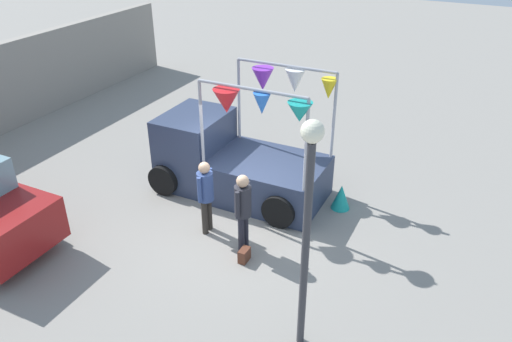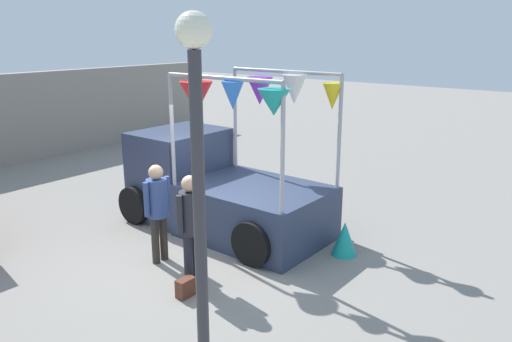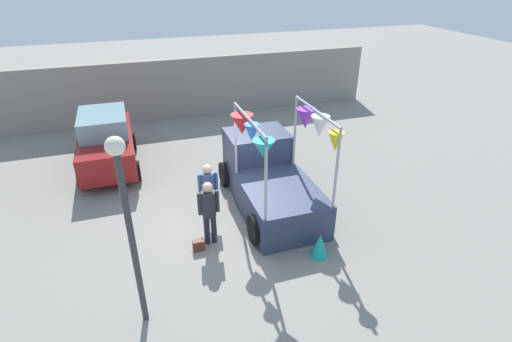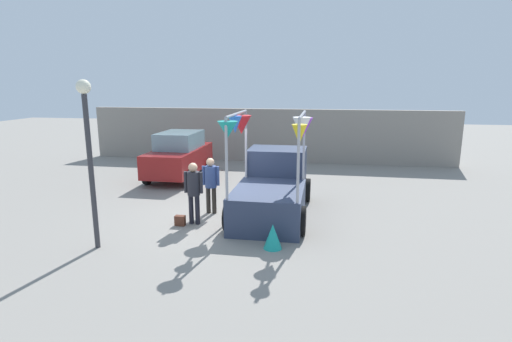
# 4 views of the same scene
# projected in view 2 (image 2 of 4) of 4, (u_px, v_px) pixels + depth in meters

# --- Properties ---
(ground_plane) EXTENTS (60.00, 60.00, 0.00)m
(ground_plane) POSITION_uv_depth(u_px,v_px,m) (197.00, 258.00, 8.53)
(ground_plane) COLOR gray
(vendor_truck) EXTENTS (2.37, 4.13, 3.06)m
(vendor_truck) POSITION_uv_depth(u_px,v_px,m) (215.00, 183.00, 9.82)
(vendor_truck) COLOR #2D3851
(vendor_truck) RESTS_ON ground
(person_customer) EXTENTS (0.53, 0.34, 1.73)m
(person_customer) POSITION_uv_depth(u_px,v_px,m) (191.00, 219.00, 7.42)
(person_customer) COLOR black
(person_customer) RESTS_ON ground
(person_vendor) EXTENTS (0.53, 0.34, 1.68)m
(person_vendor) POSITION_uv_depth(u_px,v_px,m) (158.00, 204.00, 8.17)
(person_vendor) COLOR #2D2823
(person_vendor) RESTS_ON ground
(handbag) EXTENTS (0.28, 0.16, 0.28)m
(handbag) POSITION_uv_depth(u_px,v_px,m) (186.00, 288.00, 7.28)
(handbag) COLOR #592D1E
(handbag) RESTS_ON ground
(street_lamp) EXTENTS (0.32, 0.32, 3.91)m
(street_lamp) POSITION_uv_depth(u_px,v_px,m) (198.00, 167.00, 4.51)
(street_lamp) COLOR #333338
(street_lamp) RESTS_ON ground
(folded_kite_bundle_teal) EXTENTS (0.48, 0.48, 0.60)m
(folded_kite_bundle_teal) POSITION_uv_depth(u_px,v_px,m) (344.00, 238.00, 8.61)
(folded_kite_bundle_teal) COLOR teal
(folded_kite_bundle_teal) RESTS_ON ground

